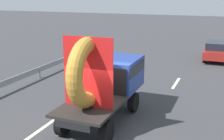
# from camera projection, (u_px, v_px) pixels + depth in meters

# --- Properties ---
(ground_plane) EXTENTS (120.00, 120.00, 0.00)m
(ground_plane) POSITION_uv_depth(u_px,v_px,m) (98.00, 127.00, 11.32)
(ground_plane) COLOR #38383A
(flatbed_truck) EXTENTS (2.02, 4.99, 3.62)m
(flatbed_truck) POSITION_uv_depth(u_px,v_px,m) (106.00, 78.00, 11.75)
(flatbed_truck) COLOR black
(flatbed_truck) RESTS_ON ground_plane
(distant_sedan) EXTENTS (1.89, 4.41, 1.44)m
(distant_sedan) POSITION_uv_depth(u_px,v_px,m) (218.00, 50.00, 22.44)
(distant_sedan) COLOR black
(distant_sedan) RESTS_ON ground_plane
(guardrail) EXTENTS (0.10, 15.30, 0.71)m
(guardrail) POSITION_uv_depth(u_px,v_px,m) (18.00, 78.00, 15.92)
(guardrail) COLOR gray
(guardrail) RESTS_ON ground_plane
(lane_dash_left_near) EXTENTS (0.16, 2.48, 0.01)m
(lane_dash_left_near) POSITION_uv_depth(u_px,v_px,m) (41.00, 129.00, 11.10)
(lane_dash_left_near) COLOR beige
(lane_dash_left_near) RESTS_ON ground_plane
(lane_dash_left_far) EXTENTS (0.16, 2.80, 0.01)m
(lane_dash_left_far) POSITION_uv_depth(u_px,v_px,m) (114.00, 77.00, 17.96)
(lane_dash_left_far) COLOR beige
(lane_dash_left_far) RESTS_ON ground_plane
(lane_dash_right_far) EXTENTS (0.16, 2.20, 0.01)m
(lane_dash_right_far) POSITION_uv_depth(u_px,v_px,m) (176.00, 83.00, 16.77)
(lane_dash_right_far) COLOR beige
(lane_dash_right_far) RESTS_ON ground_plane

